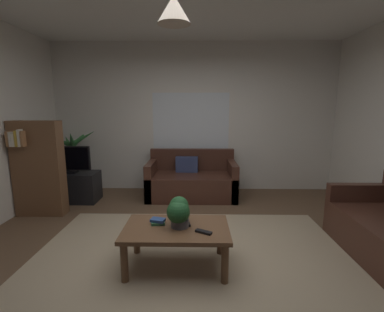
{
  "coord_description": "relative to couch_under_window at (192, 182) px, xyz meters",
  "views": [
    {
      "loc": [
        0.05,
        -2.68,
        1.59
      ],
      "look_at": [
        0.0,
        0.3,
        1.05
      ],
      "focal_mm": 25.34,
      "sensor_mm": 36.0,
      "label": 1
    }
  ],
  "objects": [
    {
      "name": "floor",
      "position": [
        0.04,
        -2.0,
        -0.29
      ],
      "size": [
        5.27,
        4.95,
        0.02
      ],
      "primitive_type": "cube",
      "color": "brown",
      "rests_on": "ground"
    },
    {
      "name": "rug",
      "position": [
        0.04,
        -2.2,
        -0.27
      ],
      "size": [
        3.42,
        2.72,
        0.01
      ],
      "primitive_type": "cube",
      "color": "tan",
      "rests_on": "ground"
    },
    {
      "name": "wall_back",
      "position": [
        0.04,
        0.5,
        1.11
      ],
      "size": [
        5.39,
        0.06,
        2.76
      ],
      "primitive_type": "cube",
      "color": "silver",
      "rests_on": "ground"
    },
    {
      "name": "window_pane",
      "position": [
        -0.03,
        0.47,
        1.03
      ],
      "size": [
        1.43,
        0.01,
        1.09
      ],
      "primitive_type": "cube",
      "color": "white"
    },
    {
      "name": "couch_under_window",
      "position": [
        0.0,
        0.0,
        0.0
      ],
      "size": [
        1.55,
        0.82,
        0.82
      ],
      "color": "#47281E",
      "rests_on": "ground"
    },
    {
      "name": "coffee_table",
      "position": [
        -0.11,
        -2.19,
        0.08
      ],
      "size": [
        1.04,
        0.63,
        0.42
      ],
      "color": "brown",
      "rests_on": "ground"
    },
    {
      "name": "book_on_table_0",
      "position": [
        -0.3,
        -2.12,
        0.16
      ],
      "size": [
        0.15,
        0.12,
        0.03
      ],
      "primitive_type": "cube",
      "rotation": [
        0.0,
        0.0,
        0.16
      ],
      "color": "#387247",
      "rests_on": "coffee_table"
    },
    {
      "name": "book_on_table_1",
      "position": [
        -0.3,
        -2.11,
        0.19
      ],
      "size": [
        0.16,
        0.12,
        0.03
      ],
      "primitive_type": "cube",
      "rotation": [
        0.0,
        0.0,
        -0.26
      ],
      "color": "#2D4C8C",
      "rests_on": "coffee_table"
    },
    {
      "name": "remote_on_table_0",
      "position": [
        -0.01,
        -2.11,
        0.16
      ],
      "size": [
        0.09,
        0.17,
        0.02
      ],
      "primitive_type": "cube",
      "rotation": [
        0.0,
        0.0,
        3.38
      ],
      "color": "black",
      "rests_on": "coffee_table"
    },
    {
      "name": "remote_on_table_1",
      "position": [
        0.16,
        -2.31,
        0.16
      ],
      "size": [
        0.16,
        0.12,
        0.02
      ],
      "primitive_type": "cube",
      "rotation": [
        0.0,
        0.0,
        4.22
      ],
      "color": "black",
      "rests_on": "coffee_table"
    },
    {
      "name": "potted_plant_on_table",
      "position": [
        -0.09,
        -2.17,
        0.31
      ],
      "size": [
        0.23,
        0.25,
        0.3
      ],
      "color": "#4C4C51",
      "rests_on": "coffee_table"
    },
    {
      "name": "tv_stand",
      "position": [
        -2.05,
        -0.28,
        -0.03
      ],
      "size": [
        0.9,
        0.44,
        0.5
      ],
      "primitive_type": "cube",
      "color": "black",
      "rests_on": "ground"
    },
    {
      "name": "tv",
      "position": [
        -2.05,
        -0.3,
        0.45
      ],
      "size": [
        0.72,
        0.16,
        0.45
      ],
      "color": "black",
      "rests_on": "tv_stand"
    },
    {
      "name": "potted_palm_corner",
      "position": [
        -2.21,
        0.23,
        0.23
      ],
      "size": [
        0.83,
        0.76,
        1.21
      ],
      "color": "beige",
      "rests_on": "ground"
    },
    {
      "name": "bookshelf_corner",
      "position": [
        -2.23,
        -0.86,
        0.44
      ],
      "size": [
        0.7,
        0.31,
        1.4
      ],
      "color": "brown",
      "rests_on": "ground"
    },
    {
      "name": "pendant_lamp",
      "position": [
        -0.11,
        -2.19,
        2.14
      ],
      "size": [
        0.3,
        0.3,
        0.47
      ],
      "color": "black"
    }
  ]
}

